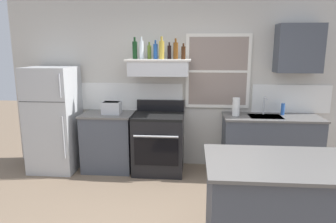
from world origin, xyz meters
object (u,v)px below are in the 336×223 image
object	(u,v)px
bottle_clear_tall	(141,50)
paper_towel_roll	(236,107)
bottle_brown_stout	(183,53)
bottle_dark_green_wine	(135,50)
stove_range	(159,143)
bottle_amber_wine	(176,50)
dish_soap_bottle	(283,109)
refrigerator	(54,119)
bottle_balsamic_dark	(169,52)
toaster	(112,108)
bottle_blue_liqueur	(156,51)
bottle_champagne_gold_foil	(162,50)
kitchen_island	(281,208)
bottle_olive_oil_square	(149,52)

from	to	relation	value
bottle_clear_tall	paper_towel_roll	xyz separation A→B (m)	(1.42, -0.02, -0.84)
bottle_brown_stout	bottle_dark_green_wine	bearing A→B (deg)	176.80
stove_range	paper_towel_roll	world-z (taller)	paper_towel_roll
bottle_amber_wine	dish_soap_bottle	bearing A→B (deg)	0.92
refrigerator	bottle_brown_stout	xyz separation A→B (m)	(2.02, 0.06, 1.03)
bottle_dark_green_wine	dish_soap_bottle	distance (m)	2.41
stove_range	bottle_balsamic_dark	world-z (taller)	bottle_balsamic_dark
toaster	bottle_dark_green_wine	size ratio (longest dim) A/B	0.92
bottle_blue_liqueur	dish_soap_bottle	size ratio (longest dim) A/B	1.53
toaster	bottle_champagne_gold_foil	distance (m)	1.17
stove_range	kitchen_island	bearing A→B (deg)	-54.07
bottle_clear_tall	dish_soap_bottle	distance (m)	2.31
bottle_dark_green_wine	kitchen_island	distance (m)	2.94
bottle_dark_green_wine	dish_soap_bottle	size ratio (longest dim) A/B	1.79
refrigerator	bottle_champagne_gold_foil	bearing A→B (deg)	3.02
paper_towel_roll	bottle_clear_tall	bearing A→B (deg)	179.25
bottle_balsamic_dark	bottle_amber_wine	xyz separation A→B (m)	(0.10, -0.02, 0.02)
bottle_brown_stout	paper_towel_roll	bearing A→B (deg)	-0.01
bottle_dark_green_wine	bottle_blue_liqueur	xyz separation A→B (m)	(0.31, -0.01, -0.02)
stove_range	bottle_blue_liqueur	world-z (taller)	bottle_blue_liqueur
stove_range	kitchen_island	xyz separation A→B (m)	(1.34, -1.85, -0.01)
bottle_balsamic_dark	paper_towel_roll	bearing A→B (deg)	-5.29
bottle_dark_green_wine	bottle_olive_oil_square	bearing A→B (deg)	4.59
refrigerator	bottle_blue_liqueur	size ratio (longest dim) A/B	5.90
bottle_balsamic_dark	kitchen_island	size ratio (longest dim) A/B	0.18
bottle_clear_tall	bottle_balsamic_dark	distance (m)	0.42
refrigerator	bottle_clear_tall	bearing A→B (deg)	3.24
bottle_olive_oil_square	bottle_champagne_gold_foil	world-z (taller)	bottle_champagne_gold_foil
toaster	bottle_brown_stout	world-z (taller)	bottle_brown_stout
bottle_olive_oil_square	bottle_brown_stout	bearing A→B (deg)	-6.47
paper_towel_roll	dish_soap_bottle	xyz separation A→B (m)	(0.71, 0.10, -0.04)
bottle_blue_liqueur	bottle_brown_stout	world-z (taller)	bottle_blue_liqueur
stove_range	bottle_dark_green_wine	size ratio (longest dim) A/B	3.39
toaster	bottle_brown_stout	distance (m)	1.37
bottle_clear_tall	bottle_champagne_gold_foil	world-z (taller)	bottle_champagne_gold_foil
bottle_amber_wine	paper_towel_roll	bearing A→B (deg)	-4.62
refrigerator	bottle_olive_oil_square	world-z (taller)	bottle_olive_oil_square
toaster	paper_towel_roll	size ratio (longest dim) A/B	1.10
stove_range	bottle_champagne_gold_foil	distance (m)	1.42
refrigerator	bottle_clear_tall	world-z (taller)	bottle_clear_tall
stove_range	bottle_brown_stout	world-z (taller)	bottle_brown_stout
refrigerator	bottle_blue_liqueur	xyz separation A→B (m)	(1.60, 0.09, 1.05)
dish_soap_bottle	bottle_champagne_gold_foil	bearing A→B (deg)	-177.79
bottle_olive_oil_square	bottle_blue_liqueur	distance (m)	0.10
bottle_clear_tall	bottle_olive_oil_square	distance (m)	0.12
bottle_blue_liqueur	dish_soap_bottle	bearing A→B (deg)	2.06
bottle_champagne_gold_foil	dish_soap_bottle	distance (m)	2.04
bottle_brown_stout	bottle_amber_wine	bearing A→B (deg)	147.11
refrigerator	bottle_champagne_gold_foil	world-z (taller)	bottle_champagne_gold_foil
bottle_clear_tall	bottle_olive_oil_square	world-z (taller)	bottle_clear_tall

